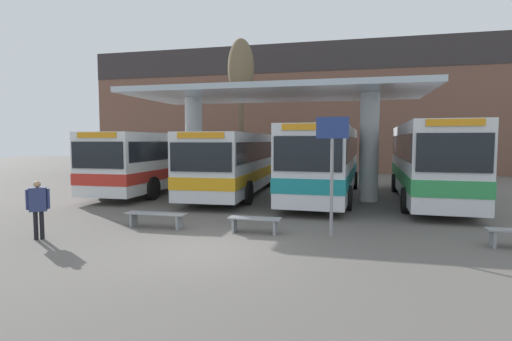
{
  "coord_description": "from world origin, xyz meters",
  "views": [
    {
      "loc": [
        3.46,
        -9.19,
        2.72
      ],
      "look_at": [
        0.0,
        5.09,
        1.6
      ],
      "focal_mm": 28.0,
      "sensor_mm": 36.0,
      "label": 1
    }
  ],
  "objects_px": {
    "transit_bus_center_bay": "(238,160)",
    "pedestrian_waiting": "(38,204)",
    "transit_bus_far_right_bay": "(428,159)",
    "poplar_tree_behind_left": "(241,72)",
    "waiting_bench_mid_platform": "(156,216)",
    "waiting_bench_far_platform": "(255,222)",
    "info_sign_platform": "(332,152)",
    "transit_bus_right_bay": "(326,158)",
    "transit_bus_left_bay": "(162,158)"
  },
  "relations": [
    {
      "from": "waiting_bench_far_platform",
      "to": "pedestrian_waiting",
      "type": "distance_m",
      "value": 5.99
    },
    {
      "from": "transit_bus_center_bay",
      "to": "pedestrian_waiting",
      "type": "height_order",
      "value": "transit_bus_center_bay"
    },
    {
      "from": "transit_bus_left_bay",
      "to": "transit_bus_far_right_bay",
      "type": "xyz_separation_m",
      "value": [
        13.44,
        -0.98,
        0.16
      ]
    },
    {
      "from": "transit_bus_center_bay",
      "to": "waiting_bench_far_platform",
      "type": "relative_size",
      "value": 7.67
    },
    {
      "from": "info_sign_platform",
      "to": "poplar_tree_behind_left",
      "type": "bearing_deg",
      "value": 114.27
    },
    {
      "from": "pedestrian_waiting",
      "to": "poplar_tree_behind_left",
      "type": "height_order",
      "value": "poplar_tree_behind_left"
    },
    {
      "from": "transit_bus_center_bay",
      "to": "waiting_bench_mid_platform",
      "type": "xyz_separation_m",
      "value": [
        -0.21,
        -8.47,
        -1.36
      ]
    },
    {
      "from": "transit_bus_center_bay",
      "to": "transit_bus_right_bay",
      "type": "distance_m",
      "value": 4.47
    },
    {
      "from": "info_sign_platform",
      "to": "transit_bus_right_bay",
      "type": "bearing_deg",
      "value": 94.82
    },
    {
      "from": "transit_bus_right_bay",
      "to": "waiting_bench_mid_platform",
      "type": "xyz_separation_m",
      "value": [
        -4.67,
        -8.34,
        -1.49
      ]
    },
    {
      "from": "info_sign_platform",
      "to": "waiting_bench_far_platform",
      "type": "bearing_deg",
      "value": -175.83
    },
    {
      "from": "waiting_bench_far_platform",
      "to": "pedestrian_waiting",
      "type": "height_order",
      "value": "pedestrian_waiting"
    },
    {
      "from": "transit_bus_center_bay",
      "to": "poplar_tree_behind_left",
      "type": "height_order",
      "value": "poplar_tree_behind_left"
    },
    {
      "from": "transit_bus_right_bay",
      "to": "pedestrian_waiting",
      "type": "relative_size",
      "value": 7.63
    },
    {
      "from": "transit_bus_left_bay",
      "to": "transit_bus_center_bay",
      "type": "height_order",
      "value": "transit_bus_left_bay"
    },
    {
      "from": "poplar_tree_behind_left",
      "to": "info_sign_platform",
      "type": "bearing_deg",
      "value": -65.73
    },
    {
      "from": "poplar_tree_behind_left",
      "to": "transit_bus_center_bay",
      "type": "bearing_deg",
      "value": -75.41
    },
    {
      "from": "transit_bus_far_right_bay",
      "to": "waiting_bench_far_platform",
      "type": "xyz_separation_m",
      "value": [
        -6.03,
        -7.83,
        -1.55
      ]
    },
    {
      "from": "waiting_bench_far_platform",
      "to": "poplar_tree_behind_left",
      "type": "bearing_deg",
      "value": 107.11
    },
    {
      "from": "waiting_bench_mid_platform",
      "to": "poplar_tree_behind_left",
      "type": "relative_size",
      "value": 0.2
    },
    {
      "from": "transit_bus_far_right_bay",
      "to": "transit_bus_right_bay",
      "type": "bearing_deg",
      "value": -4.24
    },
    {
      "from": "transit_bus_right_bay",
      "to": "waiting_bench_far_platform",
      "type": "distance_m",
      "value": 8.61
    },
    {
      "from": "transit_bus_far_right_bay",
      "to": "waiting_bench_far_platform",
      "type": "height_order",
      "value": "transit_bus_far_right_bay"
    },
    {
      "from": "transit_bus_right_bay",
      "to": "poplar_tree_behind_left",
      "type": "xyz_separation_m",
      "value": [
        -6.38,
        7.49,
        5.62
      ]
    },
    {
      "from": "transit_bus_center_bay",
      "to": "transit_bus_right_bay",
      "type": "height_order",
      "value": "transit_bus_right_bay"
    },
    {
      "from": "transit_bus_left_bay",
      "to": "waiting_bench_mid_platform",
      "type": "relative_size",
      "value": 6.04
    },
    {
      "from": "transit_bus_left_bay",
      "to": "transit_bus_right_bay",
      "type": "distance_m",
      "value": 8.93
    },
    {
      "from": "transit_bus_left_bay",
      "to": "transit_bus_right_bay",
      "type": "relative_size",
      "value": 0.95
    },
    {
      "from": "transit_bus_right_bay",
      "to": "poplar_tree_behind_left",
      "type": "relative_size",
      "value": 1.26
    },
    {
      "from": "transit_bus_far_right_bay",
      "to": "poplar_tree_behind_left",
      "type": "height_order",
      "value": "poplar_tree_behind_left"
    },
    {
      "from": "transit_bus_center_bay",
      "to": "transit_bus_far_right_bay",
      "type": "bearing_deg",
      "value": 173.43
    },
    {
      "from": "waiting_bench_far_platform",
      "to": "transit_bus_right_bay",
      "type": "bearing_deg",
      "value": 79.77
    },
    {
      "from": "waiting_bench_mid_platform",
      "to": "info_sign_platform",
      "type": "height_order",
      "value": "info_sign_platform"
    },
    {
      "from": "pedestrian_waiting",
      "to": "transit_bus_left_bay",
      "type": "bearing_deg",
      "value": 64.76
    },
    {
      "from": "transit_bus_right_bay",
      "to": "poplar_tree_behind_left",
      "type": "bearing_deg",
      "value": -47.38
    },
    {
      "from": "transit_bus_left_bay",
      "to": "poplar_tree_behind_left",
      "type": "xyz_separation_m",
      "value": [
        2.54,
        7.02,
        5.73
      ]
    },
    {
      "from": "waiting_bench_far_platform",
      "to": "poplar_tree_behind_left",
      "type": "distance_m",
      "value": 18.03
    },
    {
      "from": "waiting_bench_far_platform",
      "to": "transit_bus_far_right_bay",
      "type": "bearing_deg",
      "value": 52.39
    },
    {
      "from": "transit_bus_left_bay",
      "to": "transit_bus_right_bay",
      "type": "height_order",
      "value": "transit_bus_right_bay"
    },
    {
      "from": "waiting_bench_mid_platform",
      "to": "waiting_bench_far_platform",
      "type": "distance_m",
      "value": 3.17
    },
    {
      "from": "transit_bus_far_right_bay",
      "to": "poplar_tree_behind_left",
      "type": "bearing_deg",
      "value": -34.12
    },
    {
      "from": "transit_bus_left_bay",
      "to": "poplar_tree_behind_left",
      "type": "relative_size",
      "value": 1.2
    },
    {
      "from": "waiting_bench_far_platform",
      "to": "info_sign_platform",
      "type": "height_order",
      "value": "info_sign_platform"
    },
    {
      "from": "transit_bus_left_bay",
      "to": "info_sign_platform",
      "type": "bearing_deg",
      "value": 137.08
    },
    {
      "from": "pedestrian_waiting",
      "to": "poplar_tree_behind_left",
      "type": "relative_size",
      "value": 0.17
    },
    {
      "from": "pedestrian_waiting",
      "to": "poplar_tree_behind_left",
      "type": "bearing_deg",
      "value": 52.98
    },
    {
      "from": "transit_bus_center_bay",
      "to": "transit_bus_right_bay",
      "type": "xyz_separation_m",
      "value": [
        4.46,
        -0.13,
        0.13
      ]
    },
    {
      "from": "transit_bus_center_bay",
      "to": "waiting_bench_far_platform",
      "type": "xyz_separation_m",
      "value": [
        2.96,
        -8.47,
        -1.37
      ]
    },
    {
      "from": "info_sign_platform",
      "to": "pedestrian_waiting",
      "type": "xyz_separation_m",
      "value": [
        -7.77,
        -2.27,
        -1.39
      ]
    },
    {
      "from": "pedestrian_waiting",
      "to": "transit_bus_far_right_bay",
      "type": "bearing_deg",
      "value": 5.81
    }
  ]
}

